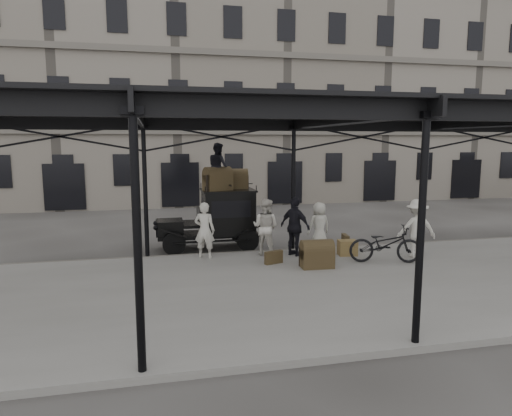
{
  "coord_description": "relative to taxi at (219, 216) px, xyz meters",
  "views": [
    {
      "loc": [
        -4.72,
        -13.09,
        3.88
      ],
      "look_at": [
        -1.42,
        1.6,
        1.7
      ],
      "focal_mm": 32.0,
      "sensor_mm": 36.0,
      "label": 1
    }
  ],
  "objects": [
    {
      "name": "canopy",
      "position": [
        2.42,
        -4.94,
        3.39
      ],
      "size": [
        22.5,
        9.0,
        4.74
      ],
      "color": "black",
      "rests_on": "ground"
    },
    {
      "name": "suitcase_flat",
      "position": [
        1.25,
        -3.03,
        -0.85
      ],
      "size": [
        0.62,
        0.34,
        0.4
      ],
      "primitive_type": "cube",
      "rotation": [
        0.0,
        0.0,
        0.33
      ],
      "color": "#3E311D",
      "rests_on": "platform"
    },
    {
      "name": "porter_centre",
      "position": [
        3.33,
        -1.42,
        -0.23
      ],
      "size": [
        0.88,
        0.64,
        1.65
      ],
      "primitive_type": "imported",
      "rotation": [
        0.0,
        0.0,
        3.3
      ],
      "color": "beige",
      "rests_on": "platform"
    },
    {
      "name": "wicker_hamper",
      "position": [
        3.92,
        -2.53,
        -0.8
      ],
      "size": [
        0.66,
        0.53,
        0.5
      ],
      "primitive_type": "cube",
      "rotation": [
        0.0,
        0.0,
        -0.14
      ],
      "color": "olive",
      "rests_on": "platform"
    },
    {
      "name": "suitcase_upright",
      "position": [
        4.33,
        -1.42,
        -0.83
      ],
      "size": [
        0.25,
        0.62,
        0.45
      ],
      "primitive_type": "cube",
      "rotation": [
        0.0,
        0.0,
        -0.16
      ],
      "color": "#3E311D",
      "rests_on": "platform"
    },
    {
      "name": "porter_official",
      "position": [
        2.21,
        -2.18,
        -0.08
      ],
      "size": [
        1.05,
        1.2,
        1.94
      ],
      "primitive_type": "imported",
      "rotation": [
        0.0,
        0.0,
        2.19
      ],
      "color": "black",
      "rests_on": "platform"
    },
    {
      "name": "steamer_trunk_roof_far",
      "position": [
        0.67,
        0.2,
        1.28
      ],
      "size": [
        0.87,
        0.57,
        0.61
      ],
      "primitive_type": null,
      "rotation": [
        0.0,
        0.0,
        -0.07
      ],
      "color": "#3E311D",
      "rests_on": "taxi"
    },
    {
      "name": "steamer_trunk_roof_near",
      "position": [
        -0.08,
        -0.25,
        1.33
      ],
      "size": [
        1.1,
        0.89,
        0.7
      ],
      "primitive_type": null,
      "rotation": [
        0.0,
        0.0,
        0.38
      ],
      "color": "#3E311D",
      "rests_on": "taxi"
    },
    {
      "name": "taxi",
      "position": [
        0.0,
        0.0,
        0.0
      ],
      "size": [
        3.65,
        1.55,
        2.18
      ],
      "color": "black",
      "rests_on": "ground"
    },
    {
      "name": "porter_right",
      "position": [
        5.98,
        -3.27,
        -0.1
      ],
      "size": [
        1.37,
        0.99,
        1.91
      ],
      "primitive_type": "imported",
      "rotation": [
        0.0,
        0.0,
        2.9
      ],
      "color": "beige",
      "rests_on": "platform"
    },
    {
      "name": "steamer_trunk_platform",
      "position": [
        2.41,
        -3.72,
        -0.7
      ],
      "size": [
        0.99,
        0.64,
        0.7
      ],
      "primitive_type": null,
      "rotation": [
        0.0,
        0.0,
        -0.06
      ],
      "color": "#3E311D",
      "rests_on": "platform"
    },
    {
      "name": "porter_roof",
      "position": [
        -0.03,
        -0.1,
        1.82
      ],
      "size": [
        0.85,
        0.97,
        1.68
      ],
      "primitive_type": "imported",
      "rotation": [
        0.0,
        0.0,
        1.87
      ],
      "color": "black",
      "rests_on": "taxi"
    },
    {
      "name": "platform",
      "position": [
        2.42,
        -5.22,
        -1.13
      ],
      "size": [
        28.0,
        8.0,
        0.15
      ],
      "primitive_type": "cube",
      "color": "slate",
      "rests_on": "ground"
    },
    {
      "name": "building_frontage",
      "position": [
        2.42,
        14.78,
        5.8
      ],
      "size": [
        64.0,
        8.0,
        14.0
      ],
      "primitive_type": "cube",
      "color": "slate",
      "rests_on": "ground"
    },
    {
      "name": "ground",
      "position": [
        2.42,
        -3.22,
        -1.2
      ],
      "size": [
        120.0,
        120.0,
        0.0
      ],
      "primitive_type": "plane",
      "color": "#383533",
      "rests_on": "ground"
    },
    {
      "name": "porter_left",
      "position": [
        -0.75,
        -1.86,
        -0.14
      ],
      "size": [
        0.78,
        0.66,
        1.83
      ],
      "primitive_type": "imported",
      "rotation": [
        0.0,
        0.0,
        2.76
      ],
      "color": "beige",
      "rests_on": "platform"
    },
    {
      "name": "porter_midleft",
      "position": [
        1.28,
        -1.86,
        -0.11
      ],
      "size": [
        1.16,
        1.12,
        1.88
      ],
      "primitive_type": "imported",
      "rotation": [
        0.0,
        0.0,
        2.49
      ],
      "color": "beige",
      "rests_on": "platform"
    },
    {
      "name": "bicycle",
      "position": [
        4.68,
        -3.65,
        -0.47
      ],
      "size": [
        2.34,
        1.33,
        1.16
      ],
      "primitive_type": "imported",
      "rotation": [
        0.0,
        0.0,
        1.3
      ],
      "color": "black",
      "rests_on": "platform"
    }
  ]
}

